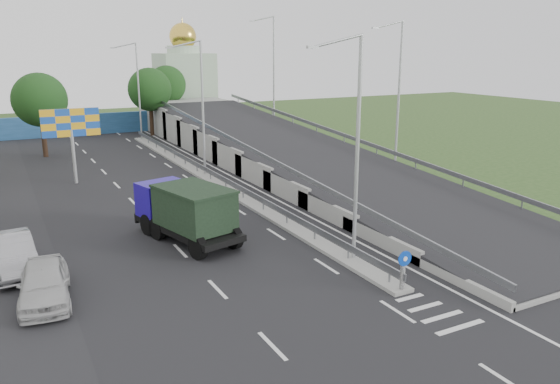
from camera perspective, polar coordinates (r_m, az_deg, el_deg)
ground at (r=21.64m, az=16.38°, el=-12.36°), size 160.00×160.00×0.00m
road_surface at (r=36.55m, az=-9.44°, el=-0.73°), size 26.00×90.00×0.04m
median at (r=41.14m, az=-7.26°, el=1.24°), size 1.00×44.00×0.20m
overpass_ramp at (r=43.91m, az=1.89°, el=4.41°), size 10.00×50.00×3.50m
median_guardrail at (r=41.00m, az=-7.29°, el=2.12°), size 0.09×44.00×0.71m
sign_bollard at (r=22.65m, az=12.75°, el=-7.97°), size 0.64×0.23×1.67m
lamp_post_near at (r=24.32m, az=7.76°, el=5.55°), size 2.74×0.18×10.08m
lamp_post_mid at (r=42.11m, az=-8.35°, el=9.39°), size 2.74×0.18×10.08m
lamp_post_far at (r=61.28m, az=-14.75°, el=10.71°), size 2.74×0.18×10.08m
blue_wall at (r=66.82m, az=-19.14°, el=6.71°), size 30.00×0.50×2.40m
church at (r=77.44m, az=-9.92°, el=11.35°), size 7.00×7.00×13.80m
billboard at (r=42.18m, az=-21.00°, el=6.36°), size 4.00×0.24×5.50m
tree_left_mid at (r=53.87m, az=-23.81°, el=8.78°), size 4.80×4.80×7.60m
tree_median_far at (r=63.71m, az=-13.46°, el=10.36°), size 4.80×4.80×7.60m
tree_ramp_far at (r=71.50m, az=-11.75°, el=10.89°), size 4.80×4.80×7.60m
dump_truck at (r=28.37m, az=-9.85°, el=-1.84°), size 4.04×7.14×2.97m
parked_car_a at (r=23.44m, az=-23.43°, el=-8.71°), size 2.34×4.83×1.59m
parked_car_b at (r=27.11m, az=-26.22°, el=-5.81°), size 2.15×5.14×1.65m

